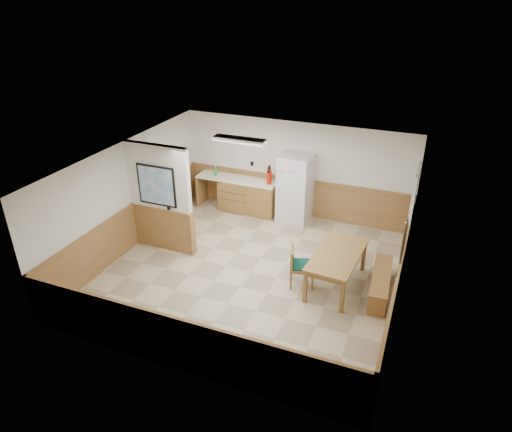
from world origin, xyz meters
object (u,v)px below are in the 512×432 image
at_px(dining_chair, 297,263).
at_px(fire_extinguisher, 269,176).
at_px(dining_table, 337,258).
at_px(refrigerator, 295,189).
at_px(soap_bottle, 216,171).
at_px(dining_bench, 381,279).

relative_size(dining_chair, fire_extinguisher, 1.72).
bearing_deg(fire_extinguisher, dining_table, -47.47).
distance_m(refrigerator, soap_bottle, 2.24).
bearing_deg(soap_bottle, dining_bench, -26.85).
xyz_separation_m(fire_extinguisher, soap_bottle, (-1.53, 0.01, -0.10)).
bearing_deg(dining_chair, dining_bench, -7.08).
bearing_deg(soap_bottle, fire_extinguisher, -0.28).
relative_size(refrigerator, fire_extinguisher, 3.59).
relative_size(dining_bench, dining_chair, 1.86).
bearing_deg(refrigerator, dining_bench, -39.57).
height_order(dining_bench, fire_extinguisher, fire_extinguisher).
xyz_separation_m(dining_chair, soap_bottle, (-3.15, 2.71, 0.52)).
bearing_deg(dining_chair, fire_extinguisher, 103.49).
bearing_deg(soap_bottle, dining_table, -32.41).
bearing_deg(dining_chair, soap_bottle, 121.86).
xyz_separation_m(refrigerator, fire_extinguisher, (-0.71, 0.03, 0.23)).
bearing_deg(dining_bench, dining_table, -179.62).
height_order(refrigerator, dining_chair, refrigerator).
distance_m(dining_table, dining_chair, 0.80).
bearing_deg(dining_table, refrigerator, 128.41).
xyz_separation_m(dining_chair, fire_extinguisher, (-1.62, 2.70, 0.62)).
relative_size(dining_bench, fire_extinguisher, 3.19).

